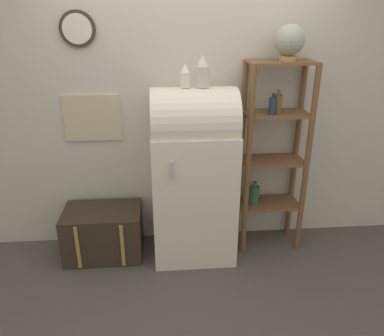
% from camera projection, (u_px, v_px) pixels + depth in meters
% --- Properties ---
extents(ground_plane, '(12.00, 12.00, 0.00)m').
position_uv_depth(ground_plane, '(196.00, 267.00, 3.37)').
color(ground_plane, '#4C4742').
extents(wall_back, '(7.00, 0.09, 2.70)m').
position_uv_depth(wall_back, '(190.00, 105.00, 3.38)').
color(wall_back, beige).
rests_on(wall_back, ground_plane).
extents(refrigerator, '(0.72, 0.62, 1.57)m').
position_uv_depth(refrigerator, '(194.00, 173.00, 3.30)').
color(refrigerator, silver).
rests_on(refrigerator, ground_plane).
extents(suitcase_trunk, '(0.70, 0.47, 0.46)m').
position_uv_depth(suitcase_trunk, '(104.00, 232.00, 3.48)').
color(suitcase_trunk, '#33281E').
rests_on(suitcase_trunk, ground_plane).
extents(shelf_unit, '(0.58, 0.34, 1.75)m').
position_uv_depth(shelf_unit, '(273.00, 150.00, 3.39)').
color(shelf_unit, brown).
rests_on(shelf_unit, ground_plane).
extents(globe, '(0.25, 0.25, 0.29)m').
position_uv_depth(globe, '(289.00, 41.00, 3.02)').
color(globe, '#AD8942').
rests_on(globe, shelf_unit).
extents(vase_left, '(0.08, 0.08, 0.19)m').
position_uv_depth(vase_left, '(185.00, 76.00, 2.96)').
color(vase_left, white).
rests_on(vase_left, refrigerator).
extents(vase_center, '(0.12, 0.12, 0.25)m').
position_uv_depth(vase_center, '(202.00, 72.00, 2.97)').
color(vase_center, beige).
rests_on(vase_center, refrigerator).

